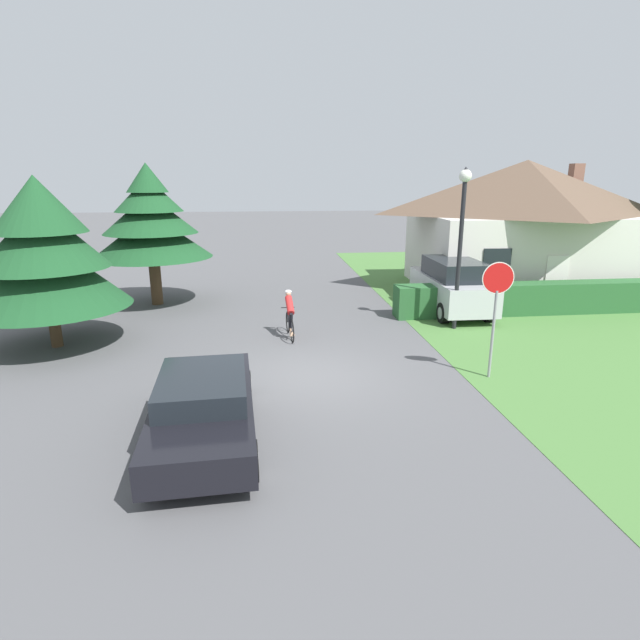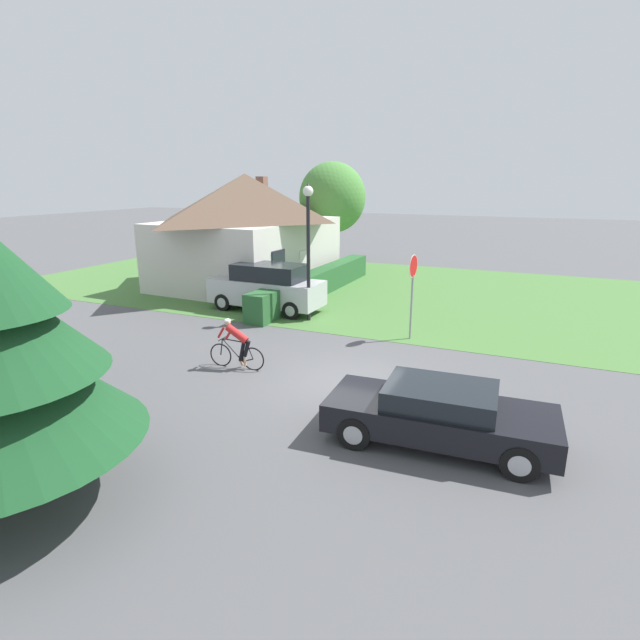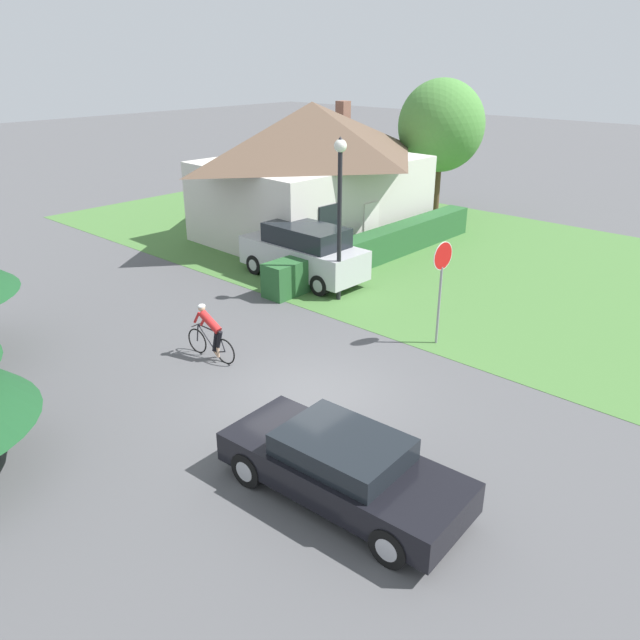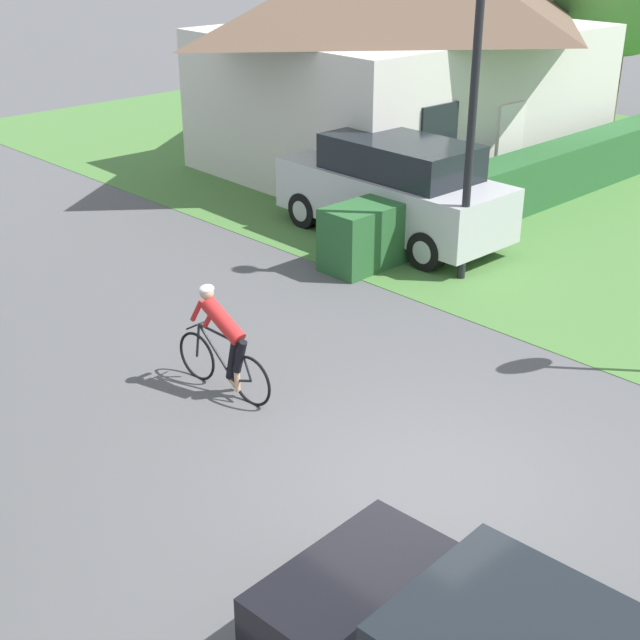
% 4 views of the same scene
% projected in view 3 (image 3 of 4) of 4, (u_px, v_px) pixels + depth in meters
% --- Properties ---
extents(ground_plane, '(140.00, 140.00, 0.00)m').
position_uv_depth(ground_plane, '(314.00, 396.00, 14.88)').
color(ground_plane, '#515154').
extents(grass_verge_right, '(16.00, 36.00, 0.01)m').
position_uv_depth(grass_verge_right, '(439.00, 254.00, 25.44)').
color(grass_verge_right, '#477538').
rests_on(grass_verge_right, ground).
extents(cottage_house, '(9.84, 7.64, 5.69)m').
position_uv_depth(cottage_house, '(312.00, 168.00, 26.93)').
color(cottage_house, beige).
rests_on(cottage_house, ground).
extents(hedge_row, '(11.82, 0.90, 1.16)m').
position_uv_depth(hedge_row, '(379.00, 246.00, 24.42)').
color(hedge_row, '#285B2D').
rests_on(hedge_row, ground).
extents(sedan_left_lane, '(2.10, 4.75, 1.30)m').
position_uv_depth(sedan_left_lane, '(342.00, 467.00, 11.26)').
color(sedan_left_lane, black).
rests_on(sedan_left_lane, ground).
extents(cyclist, '(0.44, 1.78, 1.51)m').
position_uv_depth(cyclist, '(210.00, 333.00, 16.48)').
color(cyclist, black).
rests_on(cyclist, ground).
extents(parked_suv_right, '(2.00, 4.86, 2.00)m').
position_uv_depth(parked_suv_right, '(303.00, 252.00, 22.25)').
color(parked_suv_right, '#B7B7BC').
rests_on(parked_suv_right, ground).
extents(stop_sign, '(0.78, 0.09, 2.96)m').
position_uv_depth(stop_sign, '(442.00, 272.00, 16.78)').
color(stop_sign, gray).
rests_on(stop_sign, ground).
extents(street_lamp, '(0.39, 0.39, 5.25)m').
position_uv_depth(street_lamp, '(340.00, 195.00, 19.36)').
color(street_lamp, black).
rests_on(street_lamp, ground).
extents(deciduous_tree_right, '(4.17, 4.17, 6.50)m').
position_uv_depth(deciduous_tree_right, '(441.00, 126.00, 30.17)').
color(deciduous_tree_right, '#4C3823').
rests_on(deciduous_tree_right, ground).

